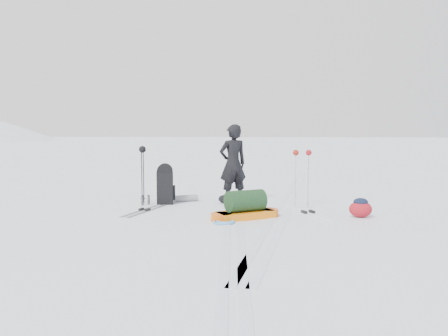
# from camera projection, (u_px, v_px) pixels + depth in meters

# --- Properties ---
(ground) EXTENTS (200.00, 200.00, 0.00)m
(ground) POSITION_uv_depth(u_px,v_px,m) (233.00, 210.00, 9.89)
(ground) COLOR white
(ground) RESTS_ON ground
(ski_tracks) EXTENTS (3.38, 17.97, 0.01)m
(ski_tracks) POSITION_uv_depth(u_px,v_px,m) (260.00, 204.00, 10.71)
(ski_tracks) COLOR silver
(ski_tracks) RESTS_ON ground
(skier) EXTENTS (0.85, 0.75, 1.95)m
(skier) POSITION_uv_depth(u_px,v_px,m) (233.00, 164.00, 10.75)
(skier) COLOR black
(skier) RESTS_ON ground
(pulk_sled) EXTENTS (1.53, 1.16, 0.58)m
(pulk_sled) POSITION_uv_depth(u_px,v_px,m) (245.00, 208.00, 8.94)
(pulk_sled) COLOR orange
(pulk_sled) RESTS_ON ground
(expedition_rucksack) EXTENTS (0.97, 0.80, 1.00)m
(expedition_rucksack) POSITION_uv_depth(u_px,v_px,m) (168.00, 185.00, 10.69)
(expedition_rucksack) COLOR black
(expedition_rucksack) RESTS_ON ground
(ski_poles_black) EXTENTS (0.18, 0.18, 1.42)m
(ski_poles_black) POSITION_uv_depth(u_px,v_px,m) (142.00, 156.00, 10.83)
(ski_poles_black) COLOR black
(ski_poles_black) RESTS_ON ground
(ski_poles_silver) EXTENTS (0.43, 0.17, 1.36)m
(ski_poles_silver) POSITION_uv_depth(u_px,v_px,m) (302.00, 159.00, 10.06)
(ski_poles_silver) COLOR silver
(ski_poles_silver) RESTS_ON ground
(touring_skis_grey) EXTENTS (0.65, 1.62, 0.06)m
(touring_skis_grey) POSITION_uv_depth(u_px,v_px,m) (145.00, 210.00, 9.78)
(touring_skis_grey) COLOR gray
(touring_skis_grey) RESTS_ON ground
(touring_skis_white) EXTENTS (0.90, 1.85, 0.07)m
(touring_skis_white) POSITION_uv_depth(u_px,v_px,m) (308.00, 213.00, 9.46)
(touring_skis_white) COLOR white
(touring_skis_white) RESTS_ON ground
(rope_coil) EXTENTS (0.46, 0.46, 0.05)m
(rope_coil) POSITION_uv_depth(u_px,v_px,m) (224.00, 222.00, 8.52)
(rope_coil) COLOR #569ED2
(rope_coil) RESTS_ON ground
(small_daypack) EXTENTS (0.50, 0.40, 0.40)m
(small_daypack) POSITION_uv_depth(u_px,v_px,m) (361.00, 208.00, 9.05)
(small_daypack) COLOR maroon
(small_daypack) RESTS_ON ground
(thermos_pair) EXTENTS (0.18, 0.22, 0.25)m
(thermos_pair) POSITION_uv_depth(u_px,v_px,m) (145.00, 200.00, 10.56)
(thermos_pair) COLOR #4E4F55
(thermos_pair) RESTS_ON ground
(stuff_sack) EXTENTS (0.34, 0.26, 0.21)m
(stuff_sack) POSITION_uv_depth(u_px,v_px,m) (225.00, 199.00, 10.80)
(stuff_sack) COLOR black
(stuff_sack) RESTS_ON ground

